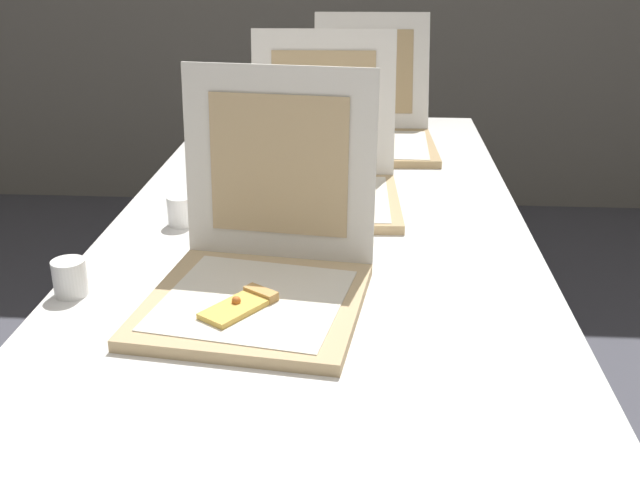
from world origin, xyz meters
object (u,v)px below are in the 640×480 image
(pizza_box_back, at_px, (372,129))
(pizza_box_middle, at_px, (322,178))
(cup_white_near_left, at_px, (70,278))
(table, at_px, (316,253))
(pizza_box_front, at_px, (260,270))
(cup_white_mid, at_px, (181,211))

(pizza_box_back, bearing_deg, pizza_box_middle, -105.92)
(pizza_box_middle, distance_m, pizza_box_back, 0.53)
(pizza_box_middle, relative_size, cup_white_near_left, 6.79)
(cup_white_near_left, bearing_deg, table, 36.63)
(pizza_box_front, relative_size, pizza_box_middle, 0.97)
(pizza_box_front, bearing_deg, pizza_box_middle, 89.36)
(cup_white_mid, bearing_deg, table, -7.78)
(table, distance_m, pizza_box_middle, 0.26)
(pizza_box_back, relative_size, cup_white_mid, 7.51)
(pizza_box_front, height_order, pizza_box_middle, pizza_box_front)
(table, height_order, cup_white_near_left, cup_white_near_left)
(pizza_box_back, height_order, cup_white_near_left, pizza_box_back)
(pizza_box_back, height_order, cup_white_mid, pizza_box_back)
(pizza_box_middle, bearing_deg, pizza_box_back, 73.79)
(table, relative_size, pizza_box_middle, 4.96)
(pizza_box_front, xyz_separation_m, pizza_box_middle, (0.08, 0.56, -0.00))
(pizza_box_middle, xyz_separation_m, pizza_box_back, (0.13, 0.52, -0.00))
(table, relative_size, pizza_box_back, 4.48)
(pizza_box_front, height_order, cup_white_near_left, pizza_box_front)
(table, relative_size, cup_white_near_left, 33.65)
(table, xyz_separation_m, cup_white_mid, (-0.31, 0.04, 0.08))
(pizza_box_middle, height_order, cup_white_near_left, pizza_box_middle)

